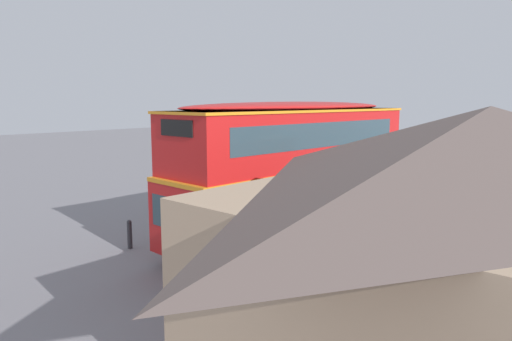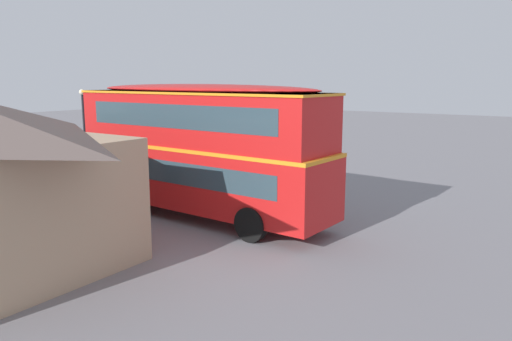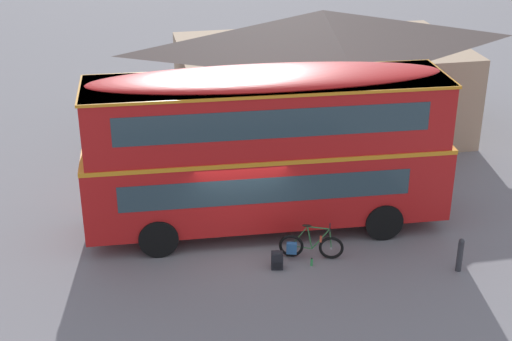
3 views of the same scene
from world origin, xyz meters
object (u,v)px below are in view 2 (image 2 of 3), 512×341
at_px(double_decker_bus, 199,145).
at_px(touring_bicycle, 218,194).
at_px(backpack_on_ground, 242,198).
at_px(street_lamp, 84,124).
at_px(water_bottle_green_metal, 224,198).
at_px(kerb_bollard, 173,175).

relative_size(double_decker_bus, touring_bicycle, 6.07).
xyz_separation_m(double_decker_bus, touring_bicycle, (0.76, -1.97, -2.27)).
relative_size(backpack_on_ground, street_lamp, 0.12).
distance_m(water_bottle_green_metal, kerb_bollard, 3.93).
distance_m(street_lamp, kerb_bollard, 5.53).
bearing_deg(backpack_on_ground, double_decker_bus, 84.85).
distance_m(backpack_on_ground, kerb_bollard, 4.85).
bearing_deg(touring_bicycle, kerb_bollard, -20.62).
relative_size(double_decker_bus, street_lamp, 2.33).
xyz_separation_m(double_decker_bus, water_bottle_green_metal, (0.73, -2.38, -2.53)).
height_order(street_lamp, kerb_bollard, street_lamp).
height_order(touring_bicycle, backpack_on_ground, touring_bicycle).
bearing_deg(backpack_on_ground, street_lamp, 0.20).
xyz_separation_m(water_bottle_green_metal, street_lamp, (8.71, 0.10, 2.66)).
bearing_deg(water_bottle_green_metal, backpack_on_ground, 175.97).
distance_m(water_bottle_green_metal, street_lamp, 9.10).
relative_size(double_decker_bus, water_bottle_green_metal, 43.56).
distance_m(backpack_on_ground, street_lamp, 9.97).
distance_m(touring_bicycle, street_lamp, 9.01).
bearing_deg(street_lamp, water_bottle_green_metal, -179.35).
distance_m(backpack_on_ground, water_bottle_green_metal, 0.96).
height_order(backpack_on_ground, street_lamp, street_lamp).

